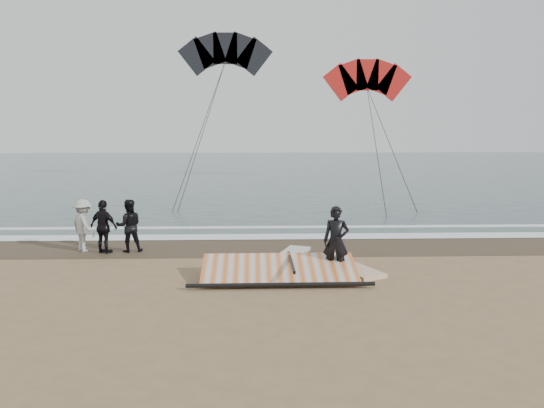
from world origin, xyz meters
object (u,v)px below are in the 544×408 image
at_px(board_white, 345,266).
at_px(man_main, 336,241).
at_px(sail_rig, 277,271).
at_px(board_cream, 288,257).

bearing_deg(board_white, man_main, -142.40).
distance_m(man_main, board_white, 1.18).
height_order(man_main, board_white, man_main).
bearing_deg(board_white, sail_rig, -179.79).
bearing_deg(man_main, board_white, 76.50).
height_order(man_main, sail_rig, man_main).
xyz_separation_m(man_main, board_cream, (-1.11, 1.75, -0.85)).
relative_size(board_white, sail_rig, 0.59).
bearing_deg(sail_rig, board_white, 26.33).
height_order(board_white, sail_rig, sail_rig).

